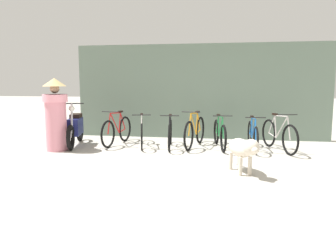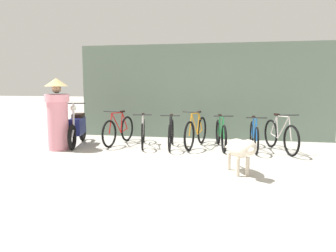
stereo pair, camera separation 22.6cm
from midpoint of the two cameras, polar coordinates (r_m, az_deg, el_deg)
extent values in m
plane|color=#ADA89E|center=(6.30, 2.12, -7.27)|extent=(60.00, 60.00, 0.00)
cube|color=slate|center=(9.55, 4.81, 5.99)|extent=(7.26, 0.20, 2.71)
torus|color=black|center=(8.25, -11.19, -1.40)|extent=(0.15, 0.70, 0.69)
torus|color=black|center=(9.12, -8.20, -0.50)|extent=(0.15, 0.70, 0.69)
cylinder|color=red|center=(8.55, -9.99, 0.47)|extent=(0.10, 0.49, 0.57)
cylinder|color=red|center=(8.81, -9.14, 0.57)|extent=(0.05, 0.13, 0.53)
cylinder|color=red|center=(8.57, -9.88, 2.24)|extent=(0.11, 0.57, 0.06)
cylinder|color=red|center=(8.96, -8.71, -0.82)|extent=(0.08, 0.37, 0.08)
cylinder|color=red|center=(8.97, -8.61, 0.87)|extent=(0.07, 0.30, 0.48)
cylinder|color=red|center=(8.28, -10.99, 0.40)|extent=(0.05, 0.18, 0.51)
cube|color=black|center=(8.82, -9.03, 2.48)|extent=(0.10, 0.19, 0.05)
cylinder|color=black|center=(8.32, -10.79, 2.45)|extent=(0.46, 0.09, 0.02)
torus|color=black|center=(7.84, -5.43, -1.91)|extent=(0.19, 0.64, 0.65)
torus|color=black|center=(8.91, -5.30, -0.78)|extent=(0.19, 0.64, 0.65)
cylinder|color=beige|center=(8.23, -5.40, 0.02)|extent=(0.15, 0.53, 0.54)
cylinder|color=beige|center=(8.54, -5.36, 0.18)|extent=(0.06, 0.14, 0.49)
cylinder|color=beige|center=(8.25, -5.41, 1.75)|extent=(0.17, 0.61, 0.06)
cylinder|color=beige|center=(8.72, -5.32, -1.13)|extent=(0.12, 0.40, 0.08)
cylinder|color=beige|center=(8.74, -5.34, 0.51)|extent=(0.10, 0.32, 0.46)
cylinder|color=beige|center=(7.89, -5.44, -0.13)|extent=(0.07, 0.19, 0.48)
cube|color=black|center=(8.56, -5.37, 2.05)|extent=(0.11, 0.19, 0.05)
cylinder|color=black|center=(7.94, -5.46, 1.93)|extent=(0.45, 0.13, 0.02)
torus|color=black|center=(7.65, -0.63, -2.12)|extent=(0.12, 0.65, 0.65)
torus|color=black|center=(8.63, -0.27, -1.02)|extent=(0.12, 0.65, 0.65)
cylinder|color=black|center=(8.00, -0.48, -0.16)|extent=(0.09, 0.49, 0.54)
cylinder|color=black|center=(8.28, -0.38, -0.01)|extent=(0.04, 0.13, 0.49)
cylinder|color=black|center=(8.02, -0.47, 1.61)|extent=(0.10, 0.57, 0.06)
cylinder|color=black|center=(8.45, -0.33, -1.37)|extent=(0.07, 0.38, 0.08)
cylinder|color=black|center=(8.46, -0.31, 0.32)|extent=(0.06, 0.30, 0.45)
cylinder|color=black|center=(7.69, -0.61, -0.29)|extent=(0.05, 0.18, 0.48)
cube|color=black|center=(8.30, -0.36, 1.91)|extent=(0.09, 0.19, 0.05)
cylinder|color=black|center=(7.73, -0.58, 1.81)|extent=(0.46, 0.08, 0.02)
torus|color=black|center=(7.78, 2.79, -1.74)|extent=(0.19, 0.71, 0.71)
torus|color=black|center=(8.77, 4.89, -0.70)|extent=(0.19, 0.71, 0.71)
cylinder|color=orange|center=(8.13, 3.68, 0.31)|extent=(0.13, 0.51, 0.59)
cylinder|color=orange|center=(8.42, 4.28, 0.43)|extent=(0.05, 0.14, 0.54)
cylinder|color=orange|center=(8.15, 3.80, 2.22)|extent=(0.14, 0.60, 0.06)
cylinder|color=orange|center=(8.59, 4.53, -1.05)|extent=(0.10, 0.39, 0.08)
cylinder|color=orange|center=(8.60, 4.65, 0.76)|extent=(0.09, 0.31, 0.50)
cylinder|color=orange|center=(7.81, 2.98, 0.22)|extent=(0.06, 0.19, 0.53)
cube|color=black|center=(8.44, 4.40, 2.48)|extent=(0.10, 0.19, 0.05)
cylinder|color=black|center=(7.86, 3.17, 2.45)|extent=(0.46, 0.11, 0.02)
torus|color=black|center=(7.67, 8.79, -2.19)|extent=(0.16, 0.65, 0.65)
torus|color=black|center=(8.72, 7.68, -1.00)|extent=(0.16, 0.65, 0.65)
cylinder|color=#1E7238|center=(8.04, 8.35, -0.20)|extent=(0.12, 0.53, 0.54)
cylinder|color=#1E7238|center=(8.35, 8.04, -0.02)|extent=(0.05, 0.14, 0.49)
cylinder|color=#1E7238|center=(8.07, 8.33, 1.57)|extent=(0.13, 0.62, 0.06)
cylinder|color=#1E7238|center=(8.52, 7.86, -1.36)|extent=(0.10, 0.41, 0.08)
cylinder|color=#1E7238|center=(8.54, 7.84, 0.32)|extent=(0.08, 0.32, 0.46)
cylinder|color=#1E7238|center=(7.71, 8.73, -0.36)|extent=(0.06, 0.19, 0.48)
cube|color=black|center=(8.37, 8.02, 1.89)|extent=(0.10, 0.19, 0.05)
cylinder|color=black|center=(7.76, 8.68, 1.75)|extent=(0.46, 0.10, 0.02)
torus|color=black|center=(7.62, 14.23, -2.45)|extent=(0.07, 0.64, 0.64)
torus|color=black|center=(8.66, 13.34, -1.23)|extent=(0.07, 0.64, 0.64)
cylinder|color=#1959A5|center=(7.99, 13.90, -0.47)|extent=(0.05, 0.53, 0.53)
cylinder|color=#1959A5|center=(8.29, 13.64, -0.29)|extent=(0.03, 0.14, 0.48)
cylinder|color=#1959A5|center=(8.01, 13.91, 1.27)|extent=(0.06, 0.62, 0.06)
cylinder|color=#1959A5|center=(8.47, 13.48, -1.60)|extent=(0.05, 0.40, 0.08)
cylinder|color=#1959A5|center=(8.49, 13.49, 0.05)|extent=(0.04, 0.32, 0.45)
cylinder|color=#1959A5|center=(7.66, 14.21, -0.64)|extent=(0.04, 0.19, 0.47)
cube|color=black|center=(8.32, 13.66, 1.60)|extent=(0.08, 0.18, 0.05)
cylinder|color=black|center=(7.71, 14.20, 1.44)|extent=(0.46, 0.04, 0.02)
torus|color=black|center=(7.71, 19.72, -2.30)|extent=(0.27, 0.68, 0.70)
torus|color=black|center=(8.63, 16.42, -1.17)|extent=(0.27, 0.68, 0.70)
cylinder|color=beige|center=(8.03, 18.42, -0.23)|extent=(0.19, 0.50, 0.58)
cylinder|color=beige|center=(8.30, 17.47, -0.08)|extent=(0.07, 0.13, 0.53)
cylinder|color=beige|center=(8.05, 18.33, 1.67)|extent=(0.22, 0.58, 0.06)
cylinder|color=beige|center=(8.46, 16.98, -1.54)|extent=(0.15, 0.38, 0.08)
cylinder|color=beige|center=(8.47, 16.89, 0.27)|extent=(0.12, 0.30, 0.49)
cylinder|color=beige|center=(7.75, 19.53, -0.36)|extent=(0.08, 0.18, 0.52)
cube|color=black|center=(8.31, 17.39, 1.97)|extent=(0.12, 0.19, 0.05)
cylinder|color=black|center=(7.78, 19.35, 1.86)|extent=(0.44, 0.17, 0.02)
torus|color=black|center=(8.18, -17.38, -1.95)|extent=(0.25, 0.62, 0.62)
torus|color=black|center=(9.38, -15.77, -0.71)|extent=(0.25, 0.62, 0.62)
cube|color=navy|center=(8.75, -16.56, -0.07)|extent=(0.46, 0.83, 0.42)
cube|color=black|center=(8.86, -16.44, 1.72)|extent=(0.36, 0.54, 0.10)
cylinder|color=silver|center=(8.34, -17.17, 1.66)|extent=(0.08, 0.15, 0.62)
cylinder|color=silver|center=(8.26, -17.27, -1.20)|extent=(0.09, 0.22, 0.22)
cylinder|color=black|center=(8.36, -17.18, 3.77)|extent=(0.57, 0.17, 0.03)
sphere|color=silver|center=(8.34, -17.20, 2.93)|extent=(0.17, 0.17, 0.14)
ellipsoid|color=beige|center=(6.01, 11.44, -3.74)|extent=(0.56, 0.77, 0.33)
cylinder|color=beige|center=(5.92, 13.00, -6.80)|extent=(0.09, 0.09, 0.33)
cylinder|color=beige|center=(5.85, 11.39, -6.93)|extent=(0.09, 0.09, 0.33)
cylinder|color=beige|center=(6.30, 11.35, -5.88)|extent=(0.09, 0.09, 0.33)
cylinder|color=beige|center=(6.23, 9.82, -5.99)|extent=(0.09, 0.09, 0.33)
sphere|color=beige|center=(5.62, 13.17, -3.65)|extent=(0.36, 0.36, 0.28)
ellipsoid|color=beige|center=(5.52, 13.69, -4.09)|extent=(0.16, 0.18, 0.11)
cylinder|color=beige|center=(6.45, 9.78, -3.24)|extent=(0.16, 0.30, 0.18)
cylinder|color=pink|center=(8.25, -19.66, 0.56)|extent=(0.68, 0.68, 1.34)
cylinder|color=#FFA0B2|center=(8.20, -19.83, 4.59)|extent=(0.81, 0.81, 0.18)
sphere|color=tan|center=(8.19, -19.90, 6.11)|extent=(0.30, 0.30, 0.21)
cone|color=tan|center=(8.19, -19.95, 7.19)|extent=(0.78, 0.78, 0.19)
camera|label=1|loc=(0.11, -90.89, -0.12)|focal=35.00mm
camera|label=2|loc=(0.11, 89.11, 0.12)|focal=35.00mm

